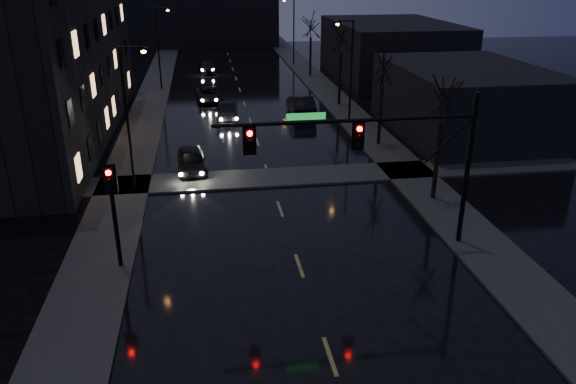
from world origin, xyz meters
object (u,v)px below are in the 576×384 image
object	(u,v)px
oncoming_car_c	(209,95)
oncoming_car_a	(192,160)
oncoming_car_b	(227,112)
lead_car	(301,106)
oncoming_car_d	(207,66)

from	to	relation	value
oncoming_car_c	oncoming_car_a	bearing A→B (deg)	-98.13
oncoming_car_a	oncoming_car_c	xyz separation A→B (m)	(1.42, 18.71, -0.07)
oncoming_car_a	oncoming_car_c	world-z (taller)	oncoming_car_a
oncoming_car_b	lead_car	xyz separation A→B (m)	(6.16, 0.48, 0.18)
oncoming_car_d	lead_car	bearing A→B (deg)	-75.02
oncoming_car_d	oncoming_car_c	bearing A→B (deg)	-94.43
lead_car	oncoming_car_c	bearing A→B (deg)	-39.06
oncoming_car_a	oncoming_car_d	bearing A→B (deg)	83.18
lead_car	oncoming_car_d	bearing A→B (deg)	-70.28
oncoming_car_b	lead_car	bearing A→B (deg)	11.38
oncoming_car_a	lead_car	world-z (taller)	lead_car
oncoming_car_b	oncoming_car_c	bearing A→B (deg)	108.42
oncoming_car_a	oncoming_car_b	bearing A→B (deg)	72.63
oncoming_car_c	lead_car	world-z (taller)	lead_car
oncoming_car_d	oncoming_car_a	bearing A→B (deg)	-96.60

